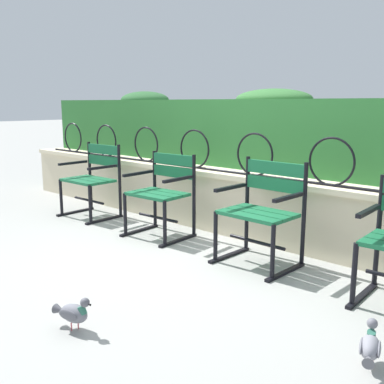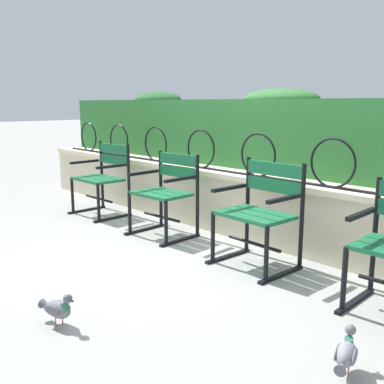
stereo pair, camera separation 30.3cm
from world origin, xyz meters
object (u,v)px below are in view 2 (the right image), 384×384
at_px(pigeon_far_side, 58,308).
at_px(park_chair_leftmost, 103,176).
at_px(pigeon_near_chairs, 346,354).
at_px(park_chair_centre_left, 167,191).
at_px(park_chair_centre_right, 261,210).

bearing_deg(pigeon_far_side, park_chair_leftmost, 142.44).
height_order(park_chair_leftmost, pigeon_near_chairs, park_chair_leftmost).
xyz_separation_m(park_chair_leftmost, pigeon_near_chairs, (3.69, -0.91, -0.35)).
bearing_deg(park_chair_centre_left, park_chair_leftmost, 179.99).
bearing_deg(park_chair_leftmost, park_chair_centre_left, -0.01).
relative_size(pigeon_near_chairs, pigeon_far_side, 0.99).
bearing_deg(park_chair_centre_left, pigeon_far_side, -58.77).
xyz_separation_m(park_chair_centre_left, park_chair_centre_right, (1.20, 0.01, 0.01)).
relative_size(park_chair_centre_right, pigeon_far_side, 3.01).
distance_m(park_chair_centre_left, park_chair_centre_right, 1.20).
distance_m(park_chair_leftmost, park_chair_centre_right, 2.40).
bearing_deg(park_chair_leftmost, pigeon_near_chairs, -13.81).
height_order(park_chair_centre_left, pigeon_near_chairs, park_chair_centre_left).
distance_m(park_chair_centre_right, pigeon_far_side, 1.78).
xyz_separation_m(park_chair_leftmost, park_chair_centre_left, (1.20, -0.00, -0.01)).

